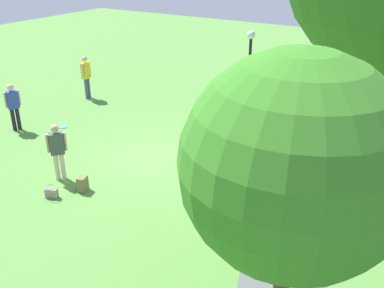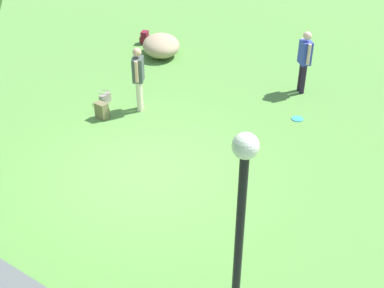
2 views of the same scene
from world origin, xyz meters
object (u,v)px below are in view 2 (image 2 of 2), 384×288
object	(u,v)px
passerby_on_path	(305,58)
handbag_on_grass	(105,98)
spare_backpack_on_lawn	(102,111)
lamp_post	(240,230)
frisbee_on_grass	(297,119)
woman_with_handbag	(138,75)
backpack_by_boulder	(145,38)
lawn_boulder	(161,45)

from	to	relation	value
passerby_on_path	handbag_on_grass	world-z (taller)	passerby_on_path
passerby_on_path	handbag_on_grass	bearing A→B (deg)	60.79
spare_backpack_on_lawn	lamp_post	bearing A→B (deg)	166.61
frisbee_on_grass	passerby_on_path	bearing A→B (deg)	-49.73
lamp_post	spare_backpack_on_lawn	bearing A→B (deg)	-13.39
lamp_post	frisbee_on_grass	distance (m)	6.74
lamp_post	woman_with_handbag	size ratio (longest dim) A/B	2.05
spare_backpack_on_lawn	backpack_by_boulder	bearing A→B (deg)	-43.38
passerby_on_path	spare_backpack_on_lawn	bearing A→B (deg)	69.45
handbag_on_grass	lawn_boulder	bearing A→B (deg)	-57.78
backpack_by_boulder	frisbee_on_grass	world-z (taller)	backpack_by_boulder
passerby_on_path	backpack_by_boulder	distance (m)	5.70
lawn_boulder	woman_with_handbag	world-z (taller)	woman_with_handbag
lawn_boulder	backpack_by_boulder	bearing A→B (deg)	-6.53
passerby_on_path	frisbee_on_grass	world-z (taller)	passerby_on_path
handbag_on_grass	lamp_post	bearing A→B (deg)	164.63
lamp_post	backpack_by_boulder	world-z (taller)	lamp_post
woman_with_handbag	lamp_post	bearing A→B (deg)	158.53
woman_with_handbag	passerby_on_path	size ratio (longest dim) A/B	0.97
lamp_post	handbag_on_grass	bearing A→B (deg)	-15.37
passerby_on_path	frisbee_on_grass	bearing A→B (deg)	130.27
passerby_on_path	handbag_on_grass	xyz separation A→B (m)	(2.48, 4.43, -0.80)
lamp_post	lawn_boulder	size ratio (longest dim) A/B	1.75
woman_with_handbag	passerby_on_path	distance (m)	4.23
lamp_post	frisbee_on_grass	size ratio (longest dim) A/B	11.90
lawn_boulder	spare_backpack_on_lawn	distance (m)	4.15
spare_backpack_on_lawn	passerby_on_path	bearing A→B (deg)	-110.55
woman_with_handbag	lawn_boulder	bearing A→B (deg)	-41.90
passerby_on_path	handbag_on_grass	distance (m)	5.13
lamp_post	woman_with_handbag	distance (m)	6.96
passerby_on_path	frisbee_on_grass	distance (m)	1.79
passerby_on_path	lamp_post	bearing A→B (deg)	126.43
frisbee_on_grass	lawn_boulder	bearing A→B (deg)	3.84
lamp_post	passerby_on_path	world-z (taller)	lamp_post
lamp_post	passerby_on_path	bearing A→B (deg)	-53.57
lamp_post	spare_backpack_on_lawn	size ratio (longest dim) A/B	8.13
lawn_boulder	passerby_on_path	bearing A→B (deg)	-160.52
backpack_by_boulder	spare_backpack_on_lawn	bearing A→B (deg)	136.62
handbag_on_grass	woman_with_handbag	bearing A→B (deg)	-146.73
woman_with_handbag	handbag_on_grass	xyz separation A→B (m)	(0.81, 0.53, -0.77)
lamp_post	frisbee_on_grass	bearing A→B (deg)	-54.49
lamp_post	passerby_on_path	size ratio (longest dim) A/B	2.00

